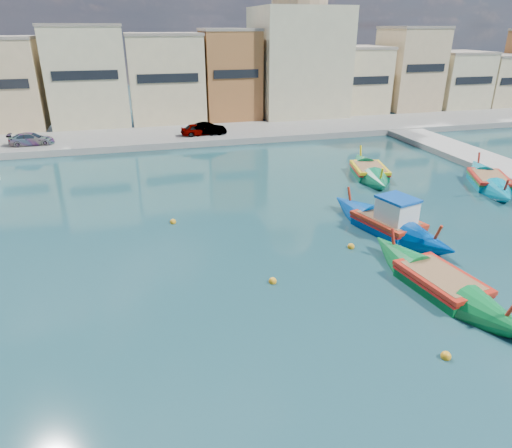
{
  "coord_description": "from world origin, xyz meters",
  "views": [
    {
      "loc": [
        -9.91,
        -14.32,
        10.58
      ],
      "look_at": [
        -4.39,
        6.0,
        1.4
      ],
      "focal_mm": 32.0,
      "sensor_mm": 36.0,
      "label": 1
    }
  ],
  "objects": [
    {
      "name": "north_townhouses",
      "position": [
        6.68,
        39.36,
        5.0
      ],
      "size": [
        83.2,
        7.87,
        10.19
      ],
      "color": "#CEBC8E",
      "rests_on": "ground"
    },
    {
      "name": "luzzu_green",
      "position": [
        7.22,
        15.71,
        0.3
      ],
      "size": [
        4.27,
        9.03,
        2.76
      ],
      "color": "#0A7244",
      "rests_on": "ground"
    },
    {
      "name": "luzzu_blue_cabin",
      "position": [
        3.33,
        6.23,
        0.4
      ],
      "size": [
        4.58,
        9.45,
        3.25
      ],
      "color": "#0042A2",
      "rests_on": "ground"
    },
    {
      "name": "luzzu_cyan_mid",
      "position": [
        14.42,
        11.38,
        0.29
      ],
      "size": [
        5.96,
        9.35,
        2.75
      ],
      "color": "#0082A2",
      "rests_on": "ground"
    },
    {
      "name": "mooring_buoys",
      "position": [
        1.23,
        5.17,
        0.08
      ],
      "size": [
        21.74,
        21.19,
        0.36
      ],
      "color": "orange",
      "rests_on": "ground"
    },
    {
      "name": "church_block",
      "position": [
        10.0,
        40.0,
        8.41
      ],
      "size": [
        10.0,
        10.0,
        19.1
      ],
      "color": "#C5BB93",
      "rests_on": "ground"
    },
    {
      "name": "ground",
      "position": [
        0.0,
        0.0,
        0.0
      ],
      "size": [
        160.0,
        160.0,
        0.0
      ],
      "primitive_type": "plane",
      "color": "#143C3C",
      "rests_on": "ground"
    },
    {
      "name": "parked_cars",
      "position": [
        -8.94,
        30.5,
        1.18
      ],
      "size": [
        19.91,
        1.71,
        1.2
      ],
      "color": "#4C1919",
      "rests_on": "north_quay"
    },
    {
      "name": "luzzu_blue_south",
      "position": [
        2.3,
        0.04,
        0.28
      ],
      "size": [
        3.38,
        9.56,
        2.7
      ],
      "color": "#0A6F2F",
      "rests_on": "ground"
    },
    {
      "name": "north_quay",
      "position": [
        0.0,
        32.0,
        0.3
      ],
      "size": [
        80.0,
        8.0,
        0.6
      ],
      "primitive_type": "cube",
      "color": "gray",
      "rests_on": "ground"
    }
  ]
}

